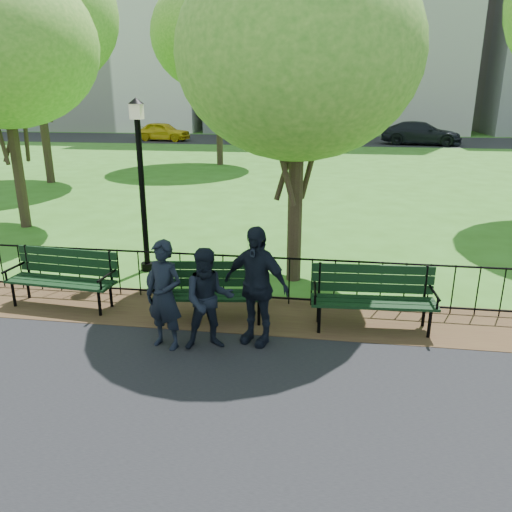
# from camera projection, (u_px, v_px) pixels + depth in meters

# --- Properties ---
(ground) EXTENTS (120.00, 120.00, 0.00)m
(ground) POSITION_uv_depth(u_px,v_px,m) (182.00, 353.00, 7.35)
(ground) COLOR #33641A
(dirt_strip) EXTENTS (60.00, 1.60, 0.01)m
(dirt_strip) POSITION_uv_depth(u_px,v_px,m) (207.00, 310.00, 8.76)
(dirt_strip) COLOR #3A2218
(dirt_strip) RESTS_ON ground
(far_street) EXTENTS (70.00, 9.00, 0.01)m
(far_street) POSITION_uv_depth(u_px,v_px,m) (306.00, 140.00, 40.24)
(far_street) COLOR black
(far_street) RESTS_ON ground
(iron_fence) EXTENTS (24.06, 0.06, 1.00)m
(iron_fence) POSITION_uv_depth(u_px,v_px,m) (213.00, 275.00, 9.07)
(iron_fence) COLOR black
(iron_fence) RESTS_ON ground
(park_bench_main) EXTENTS (1.97, 0.82, 1.05)m
(park_bench_main) POSITION_uv_depth(u_px,v_px,m) (186.00, 283.00, 8.19)
(park_bench_main) COLOR black
(park_bench_main) RESTS_ON ground
(park_bench_left_a) EXTENTS (1.98, 0.76, 1.10)m
(park_bench_left_a) POSITION_uv_depth(u_px,v_px,m) (63.00, 272.00, 8.83)
(park_bench_left_a) COLOR black
(park_bench_left_a) RESTS_ON ground
(park_bench_right_a) EXTENTS (1.99, 0.72, 1.11)m
(park_bench_right_a) POSITION_uv_depth(u_px,v_px,m) (373.00, 291.00, 7.97)
(park_bench_right_a) COLOR black
(park_bench_right_a) RESTS_ON ground
(lamppost) EXTENTS (0.32, 0.32, 3.57)m
(lamppost) POSITION_uv_depth(u_px,v_px,m) (142.00, 181.00, 10.20)
(lamppost) COLOR black
(lamppost) RESTS_ON ground
(tree_near_w) EXTENTS (4.99, 4.99, 6.95)m
(tree_near_w) POSITION_uv_depth(u_px,v_px,m) (0.00, 45.00, 12.80)
(tree_near_w) COLOR #2D2116
(tree_near_w) RESTS_ON ground
(tree_near_e) EXTENTS (4.45, 4.45, 6.20)m
(tree_near_e) POSITION_uv_depth(u_px,v_px,m) (299.00, 55.00, 8.93)
(tree_near_e) COLOR #2D2116
(tree_near_e) RESTS_ON ground
(tree_mid_w) EXTENTS (6.79, 6.79, 9.46)m
(tree_mid_w) POSITION_uv_depth(u_px,v_px,m) (30.00, 14.00, 19.31)
(tree_mid_w) COLOR #2D2116
(tree_mid_w) RESTS_ON ground
(tree_far_c) EXTENTS (6.58, 6.58, 9.17)m
(tree_far_c) POSITION_uv_depth(u_px,v_px,m) (217.00, 35.00, 24.64)
(tree_far_c) COLOR #2D2116
(tree_far_c) RESTS_ON ground
(person_left) EXTENTS (0.69, 0.56, 1.65)m
(person_left) POSITION_uv_depth(u_px,v_px,m) (164.00, 295.00, 7.29)
(person_left) COLOR black
(person_left) RESTS_ON asphalt_path
(person_mid) EXTENTS (0.84, 0.60, 1.55)m
(person_mid) POSITION_uv_depth(u_px,v_px,m) (209.00, 299.00, 7.26)
(person_mid) COLOR black
(person_mid) RESTS_ON asphalt_path
(person_right) EXTENTS (1.16, 0.80, 1.83)m
(person_right) POSITION_uv_depth(u_px,v_px,m) (256.00, 286.00, 7.41)
(person_right) COLOR black
(person_right) RESTS_ON asphalt_path
(taxi) EXTENTS (4.49, 2.30, 1.46)m
(taxi) POSITION_uv_depth(u_px,v_px,m) (163.00, 131.00, 39.47)
(taxi) COLOR gold
(taxi) RESTS_ON far_street
(sedan_silver) EXTENTS (4.48, 2.27, 1.41)m
(sedan_silver) POSITION_uv_depth(u_px,v_px,m) (322.00, 132.00, 38.68)
(sedan_silver) COLOR #9C9FA3
(sedan_silver) RESTS_ON far_street
(sedan_dark) EXTENTS (5.99, 3.24, 1.65)m
(sedan_dark) POSITION_uv_depth(u_px,v_px,m) (421.00, 133.00, 36.45)
(sedan_dark) COLOR black
(sedan_dark) RESTS_ON far_street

